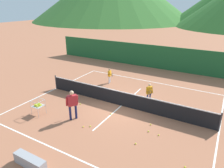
# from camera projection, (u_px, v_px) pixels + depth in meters

# --- Properties ---
(ground_plane) EXTENTS (120.00, 120.00, 0.00)m
(ground_plane) POSITION_uv_depth(u_px,v_px,m) (121.00, 106.00, 12.86)
(ground_plane) COLOR #A86647
(line_baseline_near) EXTENTS (11.08, 0.08, 0.01)m
(line_baseline_near) POSITION_uv_depth(u_px,v_px,m) (66.00, 154.00, 8.75)
(line_baseline_near) COLOR white
(line_baseline_near) RESTS_ON ground
(line_baseline_far) EXTENTS (11.08, 0.08, 0.01)m
(line_baseline_far) POSITION_uv_depth(u_px,v_px,m) (149.00, 81.00, 16.81)
(line_baseline_far) COLOR white
(line_baseline_far) RESTS_ON ground
(line_sideline_west) EXTENTS (0.08, 10.02, 0.01)m
(line_sideline_west) POSITION_uv_depth(u_px,v_px,m) (56.00, 88.00, 15.43)
(line_sideline_west) COLOR white
(line_sideline_west) RESTS_ON ground
(line_sideline_east) EXTENTS (0.08, 10.02, 0.01)m
(line_sideline_east) POSITION_uv_depth(u_px,v_px,m) (219.00, 131.00, 10.28)
(line_sideline_east) COLOR white
(line_sideline_east) RESTS_ON ground
(line_service_center) EXTENTS (0.08, 6.27, 0.01)m
(line_service_center) POSITION_uv_depth(u_px,v_px,m) (121.00, 106.00, 12.86)
(line_service_center) COLOR white
(line_service_center) RESTS_ON ground
(tennis_net) EXTENTS (11.07, 0.08, 1.05)m
(tennis_net) POSITION_uv_depth(u_px,v_px,m) (122.00, 98.00, 12.67)
(tennis_net) COLOR #333338
(tennis_net) RESTS_ON ground
(instructor) EXTENTS (0.58, 0.83, 1.70)m
(instructor) POSITION_uv_depth(u_px,v_px,m) (72.00, 102.00, 11.03)
(instructor) COLOR #191E4C
(instructor) RESTS_ON ground
(student_0) EXTENTS (0.49, 0.54, 1.21)m
(student_0) POSITION_uv_depth(u_px,v_px,m) (110.00, 74.00, 16.21)
(student_0) COLOR silver
(student_0) RESTS_ON ground
(student_1) EXTENTS (0.41, 0.71, 1.30)m
(student_1) POSITION_uv_depth(u_px,v_px,m) (149.00, 91.00, 12.98)
(student_1) COLOR navy
(student_1) RESTS_ON ground
(ball_cart) EXTENTS (0.58, 0.58, 0.90)m
(ball_cart) POSITION_uv_depth(u_px,v_px,m) (38.00, 105.00, 11.65)
(ball_cart) COLOR #B7B7BC
(ball_cart) RESTS_ON ground
(tennis_ball_0) EXTENTS (0.07, 0.07, 0.07)m
(tennis_ball_0) POSITION_uv_depth(u_px,v_px,m) (83.00, 127.00, 10.62)
(tennis_ball_0) COLOR yellow
(tennis_ball_0) RESTS_ON ground
(tennis_ball_1) EXTENTS (0.07, 0.07, 0.07)m
(tennis_ball_1) POSITION_uv_depth(u_px,v_px,m) (90.00, 126.00, 10.66)
(tennis_ball_1) COLOR yellow
(tennis_ball_1) RESTS_ON ground
(tennis_ball_2) EXTENTS (0.07, 0.07, 0.07)m
(tennis_ball_2) POSITION_uv_depth(u_px,v_px,m) (80.00, 104.00, 13.00)
(tennis_ball_2) COLOR yellow
(tennis_ball_2) RESTS_ON ground
(tennis_ball_3) EXTENTS (0.07, 0.07, 0.07)m
(tennis_ball_3) POSITION_uv_depth(u_px,v_px,m) (111.00, 114.00, 11.83)
(tennis_ball_3) COLOR yellow
(tennis_ball_3) RESTS_ON ground
(tennis_ball_5) EXTENTS (0.07, 0.07, 0.07)m
(tennis_ball_5) POSITION_uv_depth(u_px,v_px,m) (136.00, 144.00, 9.34)
(tennis_ball_5) COLOR yellow
(tennis_ball_5) RESTS_ON ground
(tennis_ball_7) EXTENTS (0.07, 0.07, 0.07)m
(tennis_ball_7) POSITION_uv_depth(u_px,v_px,m) (159.00, 135.00, 9.95)
(tennis_ball_7) COLOR yellow
(tennis_ball_7) RESTS_ON ground
(tennis_ball_8) EXTENTS (0.07, 0.07, 0.07)m
(tennis_ball_8) POSITION_uv_depth(u_px,v_px,m) (148.00, 131.00, 10.23)
(tennis_ball_8) COLOR yellow
(tennis_ball_8) RESTS_ON ground
(tennis_ball_9) EXTENTS (0.07, 0.07, 0.07)m
(tennis_ball_9) POSITION_uv_depth(u_px,v_px,m) (185.00, 167.00, 8.02)
(tennis_ball_9) COLOR yellow
(tennis_ball_9) RESTS_ON ground
(tennis_ball_10) EXTENTS (0.07, 0.07, 0.07)m
(tennis_ball_10) POSITION_uv_depth(u_px,v_px,m) (151.00, 124.00, 10.81)
(tennis_ball_10) COLOR yellow
(tennis_ball_10) RESTS_ON ground
(windscreen_fence) EXTENTS (24.38, 0.08, 2.24)m
(windscreen_fence) POSITION_uv_depth(u_px,v_px,m) (164.00, 58.00, 19.44)
(windscreen_fence) COLOR #1E5B2D
(windscreen_fence) RESTS_ON ground
(courtside_bench) EXTENTS (1.50, 0.36, 0.46)m
(courtside_bench) POSITION_uv_depth(u_px,v_px,m) (30.00, 162.00, 8.02)
(courtside_bench) COLOR #99999E
(courtside_bench) RESTS_ON ground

